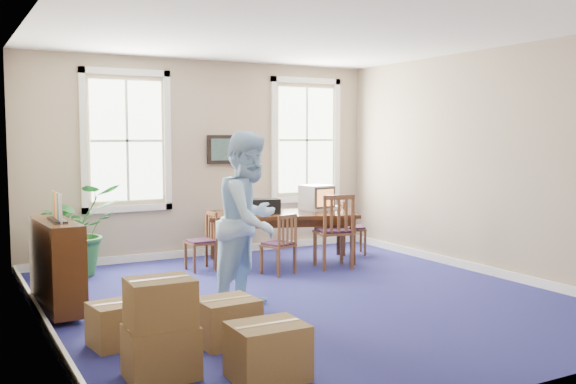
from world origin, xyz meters
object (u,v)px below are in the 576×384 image
man (250,221)px  cardboard_boxes (182,319)px  credenza (57,270)px  crt_tv (317,197)px  chair_near_left (278,244)px  potted_plant (76,230)px  conference_table (281,237)px

man → cardboard_boxes: 2.08m
credenza → crt_tv: bearing=15.3°
chair_near_left → man: 1.93m
chair_near_left → man: bearing=33.7°
chair_near_left → man: man is taller
credenza → chair_near_left: bearing=7.8°
credenza → potted_plant: 2.00m
man → chair_near_left: bearing=17.5°
cardboard_boxes → chair_near_left: bearing=50.0°
conference_table → potted_plant: potted_plant is taller
crt_tv → potted_plant: 3.73m
credenza → cardboard_boxes: size_ratio=0.82×
chair_near_left → cardboard_boxes: (-2.46, -2.94, -0.00)m
credenza → potted_plant: potted_plant is taller
crt_tv → credenza: bearing=-169.3°
man → potted_plant: man is taller
conference_table → man: size_ratio=1.13×
man → potted_plant: 3.12m
crt_tv → credenza: crt_tv is taller
chair_near_left → potted_plant: bearing=-45.6°
man → credenza: bearing=122.2°
chair_near_left → potted_plant: size_ratio=0.67×
crt_tv → man: bearing=-142.9°
chair_near_left → credenza: bearing=-7.4°
chair_near_left → credenza: 3.17m
crt_tv → chair_near_left: size_ratio=0.55×
chair_near_left → credenza: (-3.11, -0.62, 0.05)m
crt_tv → cardboard_boxes: bearing=-141.9°
chair_near_left → cardboard_boxes: bearing=31.4°
chair_near_left → cardboard_boxes: 3.84m
chair_near_left → potted_plant: (-2.55, 1.29, 0.22)m
credenza → cardboard_boxes: credenza is taller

